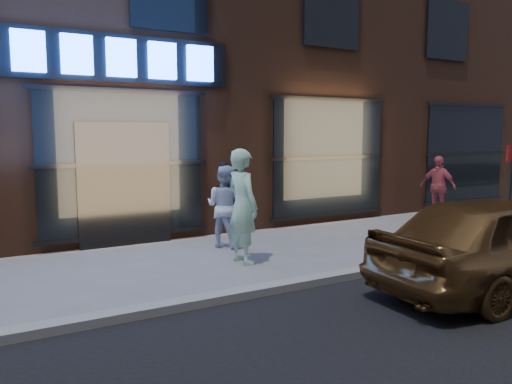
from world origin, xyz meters
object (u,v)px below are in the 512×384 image
Objects in this scene: passerby at (437,187)px; sign_post at (510,185)px; man_bowtie at (242,206)px; gold_sedan at (503,242)px; man_cap at (225,206)px.

passerby is 3.43m from sign_post.
sign_post is at bearing -44.09° from passerby.
gold_sedan is at bearing -148.55° from man_bowtie.
man_bowtie reaches higher than gold_sedan.
passerby reaches higher than man_cap.
man_bowtie is 1.22× the size of man_cap.
sign_post is at bearing -112.69° from man_bowtie.
sign_post is (4.80, -2.68, 0.41)m from man_cap.
man_bowtie is at bearing 38.87° from gold_sedan.
passerby is (6.34, 0.35, 0.01)m from man_cap.
passerby is at bearing 61.98° from sign_post.
sign_post is (2.62, 1.65, 0.51)m from gold_sedan.
gold_sedan is at bearing -58.69° from passerby.
man_cap is 4.85m from gold_sedan.
sign_post reaches higher than man_bowtie.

